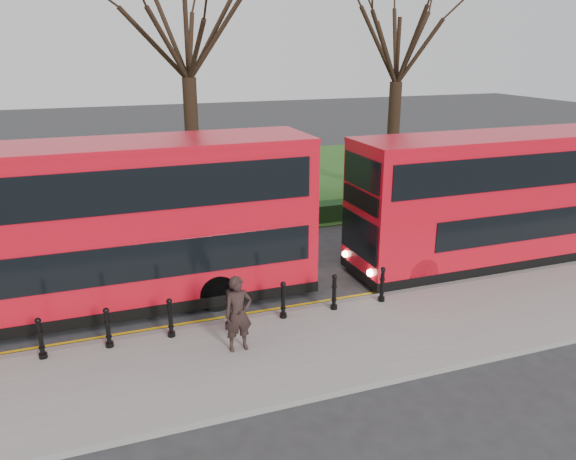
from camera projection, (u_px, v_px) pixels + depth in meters
name	position (u px, v px, depth m)	size (l,w,h in m)	color
ground	(196.00, 313.00, 15.89)	(120.00, 120.00, 0.00)	#28282B
pavement	(221.00, 365.00, 13.19)	(60.00, 4.00, 0.15)	gray
kerb	(203.00, 327.00, 14.97)	(60.00, 0.25, 0.16)	slate
grass_verge	(139.00, 190.00, 29.25)	(60.00, 18.00, 0.06)	#25531B
hedge	(161.00, 230.00, 21.83)	(60.00, 0.90, 0.80)	black
yellow_line_outer	(201.00, 324.00, 15.26)	(60.00, 0.10, 0.01)	yellow
yellow_line_inner	(200.00, 321.00, 15.44)	(60.00, 0.10, 0.01)	yellow
tree_mid	(186.00, 29.00, 23.00)	(6.91, 6.91, 10.80)	black
tree_right	(398.00, 43.00, 26.43)	(6.46, 6.46, 10.10)	black
bollard_row	(229.00, 309.00, 14.69)	(9.25, 0.15, 1.00)	black
bus_lead	(101.00, 229.00, 15.49)	(11.97, 2.75, 4.76)	red
bus_rear	(507.00, 199.00, 19.11)	(11.22, 2.58, 4.46)	red
pedestrian	(238.00, 314.00, 13.44)	(0.69, 0.46, 1.90)	black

